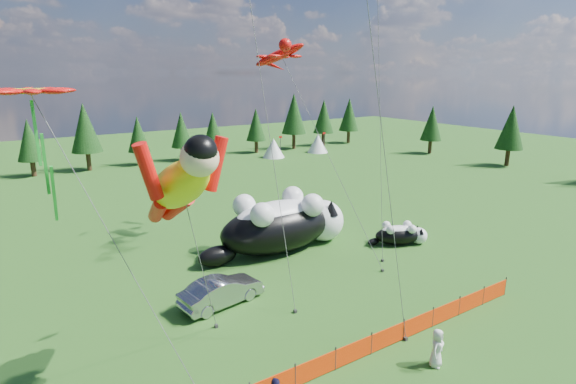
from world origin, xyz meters
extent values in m
plane|color=#0D380A|center=(0.00, 0.00, 0.00)|extent=(160.00, 160.00, 0.00)
cylinder|color=#262626|center=(-3.00, -3.00, 0.55)|extent=(0.06, 0.06, 1.10)
cylinder|color=#262626|center=(-1.00, -3.00, 0.55)|extent=(0.06, 0.06, 1.10)
cylinder|color=#262626|center=(1.00, -3.00, 0.55)|extent=(0.06, 0.06, 1.10)
cylinder|color=#262626|center=(3.00, -3.00, 0.55)|extent=(0.06, 0.06, 1.10)
cylinder|color=#262626|center=(5.00, -3.00, 0.55)|extent=(0.06, 0.06, 1.10)
cylinder|color=#262626|center=(7.00, -3.00, 0.55)|extent=(0.06, 0.06, 1.10)
cylinder|color=#262626|center=(9.00, -3.00, 0.55)|extent=(0.06, 0.06, 1.10)
cylinder|color=#262626|center=(11.00, -3.00, 0.55)|extent=(0.06, 0.06, 1.10)
cube|color=#F63505|center=(-2.00, -3.00, 0.50)|extent=(2.00, 0.04, 0.90)
cube|color=#F63505|center=(0.00, -3.00, 0.50)|extent=(2.00, 0.04, 0.90)
cube|color=#F63505|center=(2.00, -3.00, 0.50)|extent=(2.00, 0.04, 0.90)
cube|color=#F63505|center=(4.00, -3.00, 0.50)|extent=(2.00, 0.04, 0.90)
cube|color=#F63505|center=(6.00, -3.00, 0.50)|extent=(2.00, 0.04, 0.90)
cube|color=#F63505|center=(8.00, -3.00, 0.50)|extent=(2.00, 0.04, 0.90)
cube|color=#F63505|center=(10.00, -3.00, 0.50)|extent=(2.00, 0.04, 0.90)
ellipsoid|color=black|center=(3.78, 9.32, 1.69)|extent=(8.45, 3.97, 3.37)
ellipsoid|color=white|center=(3.78, 9.32, 2.53)|extent=(6.38, 2.84, 2.06)
sphere|color=white|center=(7.72, 9.34, 1.50)|extent=(3.00, 3.00, 3.00)
sphere|color=#E0575D|center=(8.99, 9.34, 1.50)|extent=(0.42, 0.42, 0.42)
ellipsoid|color=black|center=(-0.72, 9.31, 0.66)|extent=(2.63, 1.32, 1.31)
cone|color=black|center=(7.72, 8.44, 2.70)|extent=(1.05, 1.05, 1.05)
cone|color=black|center=(7.71, 10.24, 2.70)|extent=(1.05, 1.05, 1.05)
sphere|color=white|center=(5.84, 10.55, 3.28)|extent=(1.57, 1.57, 1.57)
sphere|color=white|center=(5.85, 8.11, 3.28)|extent=(1.57, 1.57, 1.57)
sphere|color=white|center=(1.90, 10.54, 3.28)|extent=(1.57, 1.57, 1.57)
sphere|color=white|center=(1.91, 8.10, 3.28)|extent=(1.57, 1.57, 1.57)
ellipsoid|color=black|center=(11.70, 5.68, 0.67)|extent=(3.67, 2.91, 1.33)
ellipsoid|color=white|center=(11.70, 5.68, 1.00)|extent=(2.75, 2.14, 0.81)
sphere|color=white|center=(13.08, 4.96, 0.59)|extent=(1.18, 1.18, 1.18)
sphere|color=#E0575D|center=(13.53, 4.73, 0.59)|extent=(0.17, 0.17, 0.17)
ellipsoid|color=black|center=(10.12, 6.49, 0.26)|extent=(1.16, 0.94, 0.52)
cone|color=black|center=(12.92, 4.65, 1.07)|extent=(0.41, 0.41, 0.41)
cone|color=black|center=(13.25, 5.28, 1.07)|extent=(0.41, 0.41, 0.41)
sphere|color=white|center=(12.65, 5.73, 1.30)|extent=(0.62, 0.62, 0.62)
sphere|color=white|center=(12.21, 4.88, 1.30)|extent=(0.62, 0.62, 0.62)
sphere|color=white|center=(11.27, 6.45, 1.30)|extent=(0.62, 0.62, 0.62)
sphere|color=white|center=(10.82, 5.59, 1.30)|extent=(0.62, 0.62, 0.62)
imported|color=#A3A3A7|center=(-2.60, 4.61, 0.76)|extent=(4.82, 2.36, 1.52)
imported|color=silver|center=(2.74, -5.07, 0.84)|extent=(0.97, 0.82, 1.69)
cylinder|color=#595959|center=(-5.08, 1.02, 4.15)|extent=(0.03, 0.03, 9.02)
cube|color=#262626|center=(-3.81, 2.67, 0.08)|extent=(0.15, 0.15, 0.16)
cylinder|color=#595959|center=(6.56, 7.44, 6.65)|extent=(0.03, 0.03, 15.96)
cube|color=#262626|center=(7.47, 2.89, 0.08)|extent=(0.15, 0.15, 0.16)
cylinder|color=#595959|center=(-8.30, 0.45, 5.74)|extent=(0.03, 0.03, 13.13)
cube|color=green|center=(-10.23, 3.31, 8.61)|extent=(0.22, 0.22, 4.78)
cylinder|color=#595959|center=(-0.01, 3.72, 8.52)|extent=(0.03, 0.03, 17.21)
cube|color=#262626|center=(0.18, 1.75, 0.08)|extent=(0.15, 0.15, 0.16)
cylinder|color=#595959|center=(9.55, 6.19, 11.82)|extent=(0.03, 0.03, 23.83)
cube|color=#262626|center=(8.58, 4.01, 0.08)|extent=(0.15, 0.15, 0.16)
cylinder|color=#595959|center=(1.96, -2.41, 7.86)|extent=(0.03, 0.03, 15.65)
cube|color=#262626|center=(3.08, -3.08, 0.08)|extent=(0.15, 0.15, 0.16)
camera|label=1|loc=(-11.40, -15.46, 11.95)|focal=28.00mm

